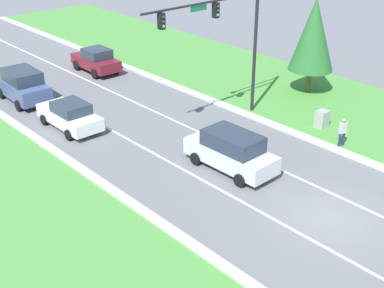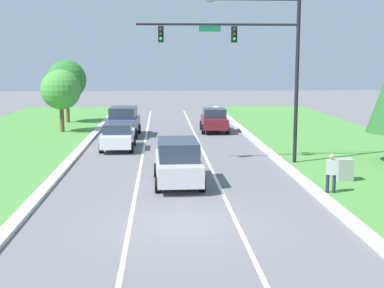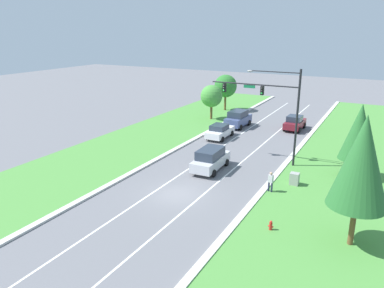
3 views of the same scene
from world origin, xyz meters
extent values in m
plane|color=slate|center=(0.00, 0.00, 0.00)|extent=(160.00, 160.00, 0.00)
cube|color=beige|center=(-5.65, 0.00, 0.07)|extent=(0.50, 90.00, 0.15)
cube|color=white|center=(-1.80, 0.00, 0.00)|extent=(0.14, 81.00, 0.01)
cube|color=white|center=(1.80, 0.00, 0.00)|extent=(0.14, 81.00, 0.01)
cylinder|color=black|center=(6.35, 10.28, 4.41)|extent=(0.20, 0.20, 8.82)
cylinder|color=black|center=(2.21, 10.28, 7.24)|extent=(8.27, 0.12, 0.12)
cube|color=#147042|center=(1.80, 10.28, 7.02)|extent=(1.10, 0.04, 0.28)
cube|color=black|center=(3.04, 10.28, 6.74)|extent=(0.28, 0.32, 0.80)
sphere|color=#2D2D2D|center=(3.04, 10.11, 6.97)|extent=(0.16, 0.16, 0.16)
sphere|color=#2D2D2D|center=(3.04, 10.11, 6.74)|extent=(0.16, 0.16, 0.16)
sphere|color=#23D647|center=(3.04, 10.11, 6.50)|extent=(0.16, 0.16, 0.16)
cube|color=black|center=(-0.68, 10.28, 6.74)|extent=(0.28, 0.32, 0.80)
sphere|color=#2D2D2D|center=(-0.68, 10.11, 6.97)|extent=(0.16, 0.16, 0.16)
sphere|color=#2D2D2D|center=(-0.68, 10.11, 6.74)|extent=(0.16, 0.16, 0.16)
sphere|color=#23D647|center=(-0.68, 10.11, 6.50)|extent=(0.16, 0.16, 0.16)
cube|color=white|center=(-3.37, 15.62, 0.68)|extent=(1.83, 4.56, 0.73)
cube|color=#283342|center=(-3.37, 15.35, 1.34)|extent=(1.65, 2.05, 0.59)
cylinder|color=black|center=(-2.48, 17.04, 0.31)|extent=(0.24, 0.63, 0.63)
cylinder|color=black|center=(-4.27, 17.03, 0.31)|extent=(0.24, 0.63, 0.63)
cylinder|color=black|center=(-2.48, 14.21, 0.31)|extent=(0.24, 0.63, 0.63)
cylinder|color=black|center=(-4.27, 14.21, 0.31)|extent=(0.24, 0.63, 0.63)
cube|color=maroon|center=(3.37, 23.34, 0.75)|extent=(1.96, 4.32, 0.77)
cube|color=#283342|center=(3.36, 23.08, 1.48)|extent=(1.71, 1.96, 0.69)
cylinder|color=black|center=(4.31, 24.64, 0.37)|extent=(0.26, 0.74, 0.73)
cylinder|color=black|center=(2.49, 24.68, 0.37)|extent=(0.26, 0.74, 0.73)
cylinder|color=black|center=(4.24, 21.99, 0.37)|extent=(0.26, 0.74, 0.73)
cylinder|color=black|center=(2.43, 22.04, 0.37)|extent=(0.26, 0.74, 0.73)
cube|color=silver|center=(0.01, 5.94, 0.76)|extent=(2.01, 4.88, 0.86)
cube|color=#283342|center=(0.01, 5.82, 1.58)|extent=(1.77, 2.94, 0.80)
cylinder|color=black|center=(0.90, 7.46, 0.32)|extent=(0.26, 0.65, 0.65)
cylinder|color=black|center=(-0.95, 7.42, 0.32)|extent=(0.26, 0.65, 0.65)
cylinder|color=black|center=(0.97, 4.47, 0.32)|extent=(0.26, 0.65, 0.65)
cylinder|color=black|center=(-0.88, 4.42, 0.32)|extent=(0.26, 0.65, 0.65)
cube|color=#475684|center=(-3.41, 21.38, 0.85)|extent=(2.19, 4.61, 0.99)
cube|color=#283342|center=(-3.41, 21.26, 1.74)|extent=(1.91, 2.79, 0.79)
cylinder|color=black|center=(-2.37, 22.73, 0.35)|extent=(0.27, 0.72, 0.71)
cylinder|color=black|center=(-4.31, 22.82, 0.35)|extent=(0.27, 0.72, 0.71)
cylinder|color=black|center=(-2.50, 19.93, 0.35)|extent=(0.27, 0.72, 0.71)
cylinder|color=black|center=(-4.44, 20.02, 0.35)|extent=(0.27, 0.72, 0.71)
cube|color=#9E9E99|center=(7.50, 5.87, 0.53)|extent=(0.70, 0.60, 1.07)
cylinder|color=#232842|center=(6.05, 3.68, 0.42)|extent=(0.14, 0.14, 0.84)
cylinder|color=#232842|center=(6.30, 3.62, 0.42)|extent=(0.14, 0.14, 0.84)
cube|color=#B7B7BC|center=(6.18, 3.65, 1.14)|extent=(0.42, 0.30, 0.60)
sphere|color=tan|center=(6.18, 3.65, 1.58)|extent=(0.22, 0.22, 0.22)
cylinder|color=brown|center=(11.55, 9.90, 0.84)|extent=(0.32, 0.32, 1.68)
cone|color=#28662D|center=(11.55, 9.90, 4.03)|extent=(2.94, 2.94, 4.71)
camera|label=1|loc=(-17.04, -10.22, 12.86)|focal=50.00mm
camera|label=2|loc=(-0.74, -17.25, 5.42)|focal=50.00mm
camera|label=3|loc=(13.32, -22.60, 12.16)|focal=35.00mm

